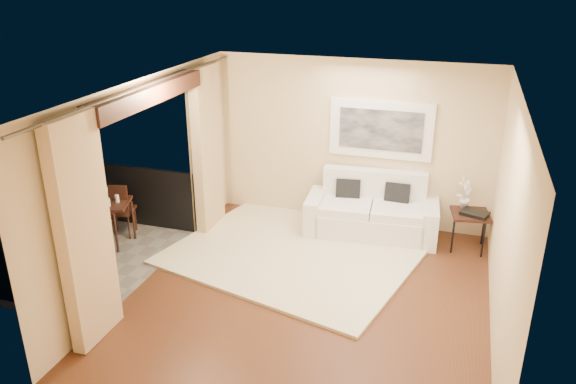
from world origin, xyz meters
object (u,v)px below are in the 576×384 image
at_px(bistro_table, 109,208).
at_px(balcony_chair_far, 118,207).
at_px(ice_bucket, 104,192).
at_px(sofa, 372,213).
at_px(orchid, 465,193).
at_px(balcony_chair_near, 92,226).
at_px(side_table, 470,217).

relative_size(bistro_table, balcony_chair_far, 0.81).
xyz_separation_m(bistro_table, ice_bucket, (-0.15, 0.12, 0.18)).
distance_m(sofa, balcony_chair_far, 3.99).
bearing_deg(bistro_table, orchid, 17.85).
relative_size(balcony_chair_near, ice_bucket, 4.63).
distance_m(side_table, balcony_chair_near, 5.54).
xyz_separation_m(balcony_chair_far, balcony_chair_near, (0.06, -0.75, 0.01)).
height_order(sofa, side_table, sofa).
bearing_deg(balcony_chair_near, side_table, 33.12).
relative_size(sofa, balcony_chair_far, 2.31).
relative_size(sofa, side_table, 3.36).
relative_size(side_table, orchid, 1.28).
bearing_deg(bistro_table, balcony_chair_far, 91.04).
bearing_deg(side_table, balcony_chair_near, -158.82).
bearing_deg(side_table, sofa, 176.41).
xyz_separation_m(sofa, bistro_table, (-3.74, -1.58, 0.26)).
height_order(side_table, balcony_chair_far, balcony_chair_far).
bearing_deg(balcony_chair_near, bistro_table, 108.48).
height_order(sofa, balcony_chair_far, sofa).
xyz_separation_m(sofa, balcony_chair_near, (-3.69, -2.10, 0.19)).
distance_m(sofa, side_table, 1.50).
bearing_deg(bistro_table, ice_bucket, 140.28).
distance_m(orchid, ice_bucket, 5.48).
xyz_separation_m(side_table, balcony_chair_near, (-5.17, -2.00, 0.00)).
distance_m(side_table, orchid, 0.36).
distance_m(sofa, ice_bucket, 4.18).
relative_size(balcony_chair_far, ice_bucket, 4.54).
bearing_deg(ice_bucket, balcony_chair_far, 35.73).
xyz_separation_m(sofa, side_table, (1.48, -0.09, 0.18)).
height_order(side_table, bistro_table, bistro_table).
xyz_separation_m(orchid, bistro_table, (-5.12, -1.65, -0.23)).
xyz_separation_m(side_table, bistro_table, (-5.23, -1.48, 0.07)).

